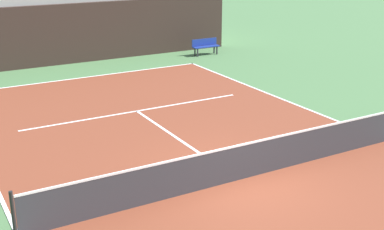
% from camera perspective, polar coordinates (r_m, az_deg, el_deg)
% --- Properties ---
extents(ground_plane, '(80.00, 80.00, 0.00)m').
position_cam_1_polar(ground_plane, '(13.18, 5.23, -7.22)').
color(ground_plane, '#477042').
extents(court_surface, '(11.00, 24.00, 0.01)m').
position_cam_1_polar(court_surface, '(13.18, 5.23, -7.20)').
color(court_surface, brown).
rests_on(court_surface, ground_plane).
extents(baseline_far, '(11.00, 0.10, 0.00)m').
position_cam_1_polar(baseline_far, '(23.40, -11.65, 4.15)').
color(baseline_far, white).
rests_on(baseline_far, court_surface).
extents(service_line_far, '(8.26, 0.10, 0.00)m').
position_cam_1_polar(service_line_far, '(18.40, -6.15, 0.44)').
color(service_line_far, white).
rests_on(service_line_far, court_surface).
extents(centre_service_line, '(0.10, 6.40, 0.00)m').
position_cam_1_polar(centre_service_line, '(15.68, -1.42, -2.75)').
color(centre_service_line, white).
rests_on(centre_service_line, court_surface).
extents(back_wall, '(18.15, 0.30, 2.91)m').
position_cam_1_polar(back_wall, '(26.04, -14.07, 8.69)').
color(back_wall, '#33231E').
rests_on(back_wall, ground_plane).
extents(stands_tier_lower, '(18.15, 2.40, 3.35)m').
position_cam_1_polar(stands_tier_lower, '(27.29, -14.91, 9.53)').
color(stands_tier_lower, '#9E9E99').
rests_on(stands_tier_lower, ground_plane).
extents(stands_tier_upper, '(18.15, 2.40, 4.34)m').
position_cam_1_polar(stands_tier_upper, '(29.53, -16.26, 11.05)').
color(stands_tier_upper, '#9E9E99').
rests_on(stands_tier_upper, ground_plane).
extents(tennis_net, '(11.08, 0.08, 1.07)m').
position_cam_1_polar(tennis_net, '(12.97, 5.30, -5.20)').
color(tennis_net, black).
rests_on(tennis_net, court_surface).
extents(player_bench, '(1.50, 0.40, 0.85)m').
position_cam_1_polar(player_bench, '(27.54, 1.50, 7.75)').
color(player_bench, navy).
rests_on(player_bench, ground_plane).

